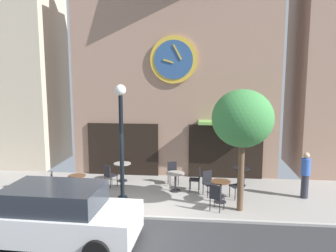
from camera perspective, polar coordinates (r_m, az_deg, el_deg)
name	(u,v)px	position (r m, az deg, el deg)	size (l,w,h in m)	color
ground_plane	(136,229)	(10.20, -5.45, -16.97)	(25.00, 10.61, 0.13)	gray
clock_building	(176,46)	(15.64, 1.39, 13.39)	(8.94, 3.73, 11.00)	#9E7A66
street_lamp	(122,146)	(11.13, -7.86, -3.41)	(0.36, 0.36, 4.09)	black
street_tree	(243,119)	(10.86, 12.51, 1.12)	(1.94, 1.75, 3.95)	brown
cafe_table_center	(77,182)	(12.91, -15.13, -9.16)	(0.64, 0.64, 0.76)	black
cafe_table_leftmost	(122,168)	(14.26, -7.72, -7.12)	(0.72, 0.72, 0.76)	black
cafe_table_center_left	(175,178)	(12.94, 1.25, -8.82)	(0.71, 0.71, 0.72)	black
cafe_table_near_curb	(221,188)	(11.97, 8.90, -10.27)	(0.68, 0.68, 0.76)	black
cafe_table_center_right	(241,173)	(13.87, 12.24, -7.86)	(0.67, 0.67, 0.73)	black
cafe_chair_right_end	(197,178)	(12.98, 4.89, -8.70)	(0.42, 0.42, 0.90)	black
cafe_chair_near_tree	(173,171)	(13.78, 0.80, -7.66)	(0.51, 0.51, 0.90)	black
cafe_chair_facing_wall	(216,196)	(11.21, 8.15, -11.57)	(0.54, 0.54, 0.90)	black
cafe_chair_facing_street	(109,174)	(13.60, -9.91, -8.00)	(0.56, 0.56, 0.90)	black
cafe_chair_mid_row	(208,181)	(12.61, 6.85, -9.26)	(0.55, 0.55, 0.90)	black
cafe_chair_by_entrance	(238,184)	(12.51, 11.83, -9.51)	(0.55, 0.55, 0.90)	black
cafe_chair_under_awning	(55,182)	(13.04, -18.61, -9.04)	(0.51, 0.51, 0.90)	black
pedestrian_blue	(305,175)	(13.12, 22.22, -7.61)	(0.45, 0.45, 1.67)	#2D2D38
parked_car_white	(55,215)	(9.51, -18.53, -14.15)	(4.35, 2.12, 1.55)	white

